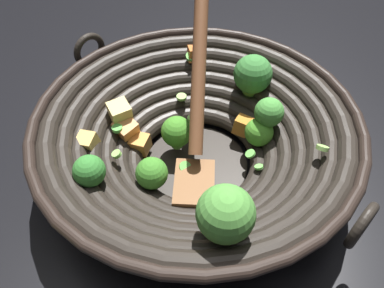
# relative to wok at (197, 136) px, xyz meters

# --- Properties ---
(ground_plane) EXTENTS (4.00, 4.00, 0.00)m
(ground_plane) POSITION_rel_wok_xyz_m (0.00, 0.00, -0.07)
(ground_plane) COLOR black
(wok) EXTENTS (0.42, 0.45, 0.23)m
(wok) POSITION_rel_wok_xyz_m (0.00, 0.00, 0.00)
(wok) COLOR black
(wok) RESTS_ON ground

